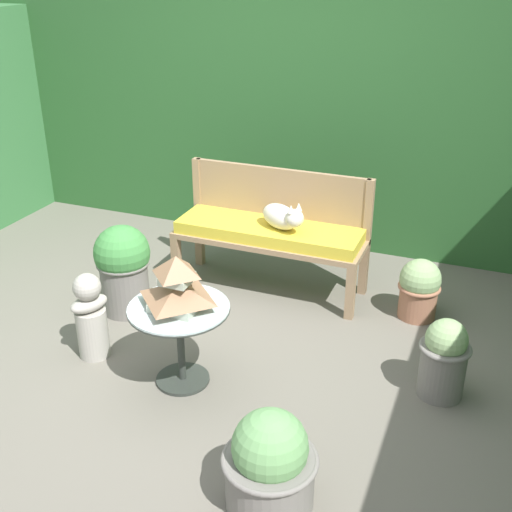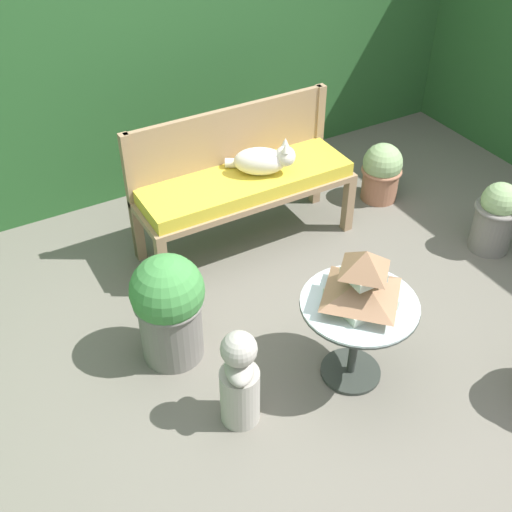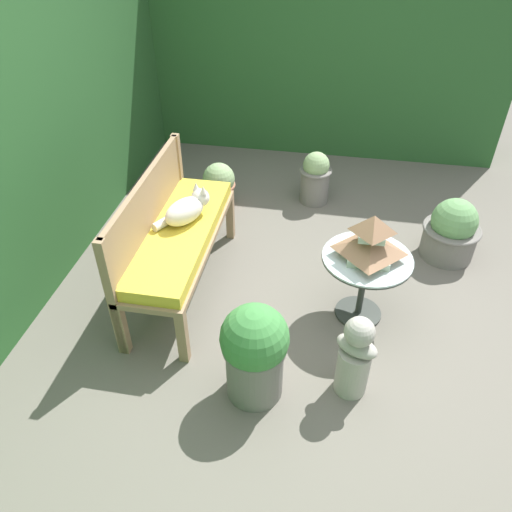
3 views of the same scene
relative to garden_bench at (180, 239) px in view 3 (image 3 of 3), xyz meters
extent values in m
plane|color=#666056|center=(-0.18, -0.97, -0.44)|extent=(30.00, 30.00, 0.00)
cube|color=#285628|center=(2.67, -0.82, 0.50)|extent=(0.70, 3.50, 1.88)
cube|color=#937556|center=(-0.67, -0.20, -0.24)|extent=(0.06, 0.06, 0.39)
cube|color=#937556|center=(0.67, -0.20, -0.24)|extent=(0.06, 0.06, 0.39)
cube|color=#937556|center=(-0.67, 0.20, -0.24)|extent=(0.06, 0.06, 0.39)
cube|color=#937556|center=(0.67, 0.20, -0.24)|extent=(0.06, 0.06, 0.39)
cube|color=#937556|center=(0.00, 0.00, -0.02)|extent=(1.40, 0.45, 0.04)
cube|color=gold|center=(0.00, 0.00, 0.04)|extent=(1.35, 0.42, 0.09)
cube|color=#937556|center=(-0.67, 0.21, 0.01)|extent=(0.06, 0.06, 0.88)
cube|color=#937556|center=(0.67, 0.21, 0.01)|extent=(0.06, 0.06, 0.88)
cube|color=#937556|center=(0.00, 0.21, 0.26)|extent=(1.35, 0.04, 0.38)
ellipsoid|color=silver|center=(0.09, -0.02, 0.17)|extent=(0.37, 0.31, 0.17)
sphere|color=silver|center=(0.22, -0.10, 0.21)|extent=(0.13, 0.13, 0.13)
cone|color=silver|center=(0.24, -0.07, 0.28)|extent=(0.05, 0.05, 0.06)
cone|color=silver|center=(0.20, -0.13, 0.28)|extent=(0.05, 0.05, 0.06)
cylinder|color=silver|center=(0.01, 0.11, 0.11)|extent=(0.18, 0.14, 0.06)
cylinder|color=#2D332D|center=(-0.07, -1.27, -0.43)|extent=(0.32, 0.32, 0.02)
cylinder|color=#2D332D|center=(-0.07, -1.27, -0.19)|extent=(0.04, 0.04, 0.49)
cylinder|color=silver|center=(-0.07, -1.27, 0.06)|extent=(0.58, 0.58, 0.01)
torus|color=#2D332D|center=(-0.07, -1.27, 0.05)|extent=(0.58, 0.58, 0.02)
cube|color=#B2BCA8|center=(-0.07, -1.27, 0.09)|extent=(0.26, 0.26, 0.05)
pyramid|color=#936B4C|center=(-0.07, -1.27, 0.17)|extent=(0.35, 0.35, 0.10)
cube|color=#B2BCA8|center=(-0.07, -1.27, 0.25)|extent=(0.16, 0.16, 0.05)
pyramid|color=#936B4C|center=(-0.07, -1.27, 0.33)|extent=(0.22, 0.22, 0.11)
cylinder|color=#A39E93|center=(-0.71, -1.23, -0.28)|extent=(0.19, 0.19, 0.32)
ellipsoid|color=#A39E93|center=(-0.71, -1.23, -0.07)|extent=(0.23, 0.28, 0.09)
sphere|color=#A39E93|center=(-0.71, -1.23, 0.05)|extent=(0.17, 0.17, 0.17)
cylinder|color=#9E664C|center=(1.10, 0.00, -0.32)|extent=(0.26, 0.26, 0.24)
torus|color=#9E664C|center=(1.10, 0.00, -0.21)|extent=(0.29, 0.29, 0.03)
sphere|color=#89A870|center=(1.10, 0.00, -0.15)|extent=(0.28, 0.28, 0.28)
cylinder|color=slate|center=(-0.82, -0.67, -0.25)|extent=(0.33, 0.33, 0.38)
torus|color=slate|center=(-0.82, -0.67, -0.07)|extent=(0.36, 0.36, 0.03)
sphere|color=#3D7F3D|center=(-0.82, -0.67, 0.01)|extent=(0.39, 0.39, 0.39)
cylinder|color=slate|center=(0.74, -1.94, -0.30)|extent=(0.41, 0.41, 0.26)
torus|color=slate|center=(0.74, -1.94, -0.18)|extent=(0.45, 0.45, 0.03)
sphere|color=#66995B|center=(0.74, -1.94, -0.11)|extent=(0.35, 0.35, 0.35)
cylinder|color=slate|center=(1.36, -0.83, -0.27)|extent=(0.26, 0.26, 0.33)
torus|color=slate|center=(1.36, -0.83, -0.12)|extent=(0.29, 0.29, 0.03)
sphere|color=#89A870|center=(1.36, -0.83, -0.07)|extent=(0.24, 0.24, 0.24)
camera|label=1|loc=(1.49, -4.01, 1.88)|focal=45.00mm
camera|label=2|loc=(-1.62, -3.00, 2.17)|focal=45.00mm
camera|label=3|loc=(-2.64, -1.01, 2.04)|focal=35.00mm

